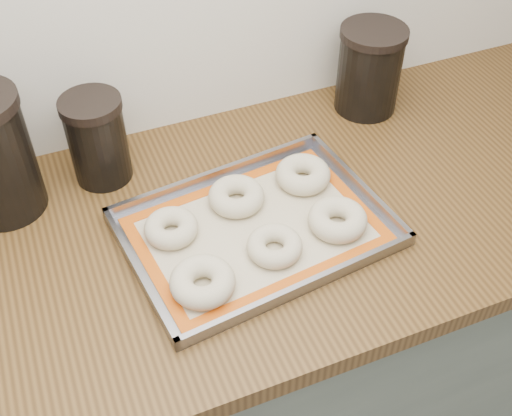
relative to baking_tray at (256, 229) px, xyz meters
name	(u,v)px	position (x,y,z in m)	size (l,w,h in m)	color
cabinet	(234,361)	(-0.04, 0.04, -0.48)	(3.00, 0.65, 0.86)	slate
countertop	(229,229)	(-0.04, 0.04, -0.03)	(3.06, 0.68, 0.04)	brown
baking_tray	(256,229)	(0.00, 0.00, 0.00)	(0.50, 0.38, 0.03)	gray
baking_mat	(256,230)	(0.00, 0.00, 0.00)	(0.45, 0.34, 0.00)	#C6B793
bagel_front_left	(203,282)	(-0.13, -0.09, 0.02)	(0.11, 0.11, 0.04)	beige
bagel_front_mid	(275,246)	(0.01, -0.06, 0.01)	(0.10, 0.10, 0.03)	beige
bagel_front_right	(338,220)	(0.14, -0.05, 0.02)	(0.11, 0.11, 0.04)	beige
bagel_back_left	(171,228)	(-0.14, 0.05, 0.02)	(0.10, 0.10, 0.04)	beige
bagel_back_mid	(236,196)	(-0.01, 0.08, 0.02)	(0.11, 0.11, 0.04)	beige
bagel_back_right	(303,174)	(0.13, 0.09, 0.02)	(0.11, 0.11, 0.04)	beige
canister_mid	(97,139)	(-0.22, 0.26, 0.08)	(0.12, 0.12, 0.18)	black
canister_right	(369,69)	(0.37, 0.27, 0.09)	(0.14, 0.14, 0.19)	black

